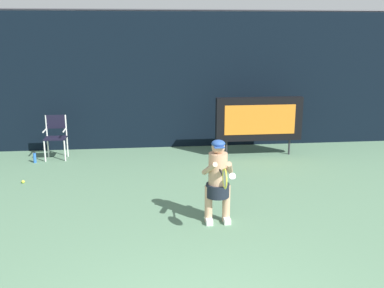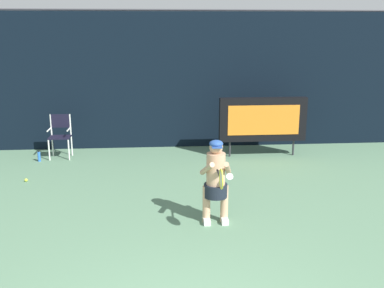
% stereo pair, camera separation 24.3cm
% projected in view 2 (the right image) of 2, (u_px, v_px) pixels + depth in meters
% --- Properties ---
extents(backdrop_screen, '(18.00, 0.12, 3.66)m').
position_uv_depth(backdrop_screen, '(164.00, 81.00, 11.97)').
color(backdrop_screen, black).
rests_on(backdrop_screen, ground).
extents(scoreboard, '(2.20, 0.21, 1.50)m').
position_uv_depth(scoreboard, '(263.00, 119.00, 11.26)').
color(scoreboard, black).
rests_on(scoreboard, ground).
extents(umpire_chair, '(0.52, 0.44, 1.08)m').
position_uv_depth(umpire_chair, '(60.00, 133.00, 11.21)').
color(umpire_chair, white).
rests_on(umpire_chair, ground).
extents(water_bottle, '(0.07, 0.07, 0.27)m').
position_uv_depth(water_bottle, '(39.00, 156.00, 10.97)').
color(water_bottle, blue).
rests_on(water_bottle, ground).
extents(tennis_player, '(0.53, 0.61, 1.41)m').
position_uv_depth(tennis_player, '(216.00, 179.00, 7.35)').
color(tennis_player, white).
rests_on(tennis_player, ground).
extents(tennis_racket, '(0.03, 0.60, 0.31)m').
position_uv_depth(tennis_racket, '(221.00, 179.00, 6.70)').
color(tennis_racket, black).
extents(tennis_ball_loose, '(0.07, 0.07, 0.07)m').
position_uv_depth(tennis_ball_loose, '(26.00, 180.00, 9.53)').
color(tennis_ball_loose, '#CCDB3D').
rests_on(tennis_ball_loose, ground).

